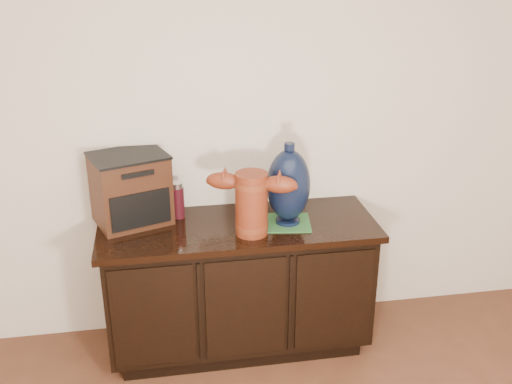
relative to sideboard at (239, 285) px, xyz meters
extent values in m
plane|color=silver|center=(0.00, 0.27, 0.91)|extent=(4.50, 0.00, 4.50)
cube|color=black|center=(0.00, 0.00, -0.35)|extent=(1.29, 0.45, 0.08)
cube|color=black|center=(0.00, 0.00, 0.01)|extent=(1.40, 0.50, 0.64)
cube|color=black|center=(0.00, 0.00, 0.35)|extent=(1.46, 0.56, 0.03)
cube|color=black|center=(-0.47, -0.25, 0.01)|extent=(0.41, 0.01, 0.56)
cube|color=black|center=(0.00, -0.25, 0.01)|extent=(0.41, 0.01, 0.56)
cube|color=black|center=(0.47, -0.25, 0.01)|extent=(0.41, 0.01, 0.56)
cylinder|color=maroon|center=(0.05, -0.11, 0.53)|extent=(0.21, 0.21, 0.33)
cylinder|color=#46180D|center=(0.05, -0.11, 0.41)|extent=(0.22, 0.22, 0.03)
cylinder|color=#46180D|center=(0.05, -0.11, 0.64)|extent=(0.22, 0.22, 0.03)
ellipsoid|color=maroon|center=(-0.08, -0.07, 0.65)|extent=(0.19, 0.14, 0.09)
ellipsoid|color=maroon|center=(0.19, -0.16, 0.65)|extent=(0.19, 0.14, 0.09)
cube|color=#381B0E|center=(-0.54, 0.13, 0.55)|extent=(0.44, 0.39, 0.36)
cube|color=black|center=(-0.49, -0.01, 0.49)|extent=(0.30, 0.11, 0.19)
cube|color=black|center=(-0.54, 0.13, 0.74)|extent=(0.45, 0.41, 0.01)
cube|color=#2C6230|center=(0.26, -0.03, 0.37)|extent=(0.27, 0.27, 0.01)
cylinder|color=black|center=(0.26, -0.03, 0.38)|extent=(0.13, 0.13, 0.02)
ellipsoid|color=black|center=(0.26, -0.03, 0.58)|extent=(0.26, 0.26, 0.38)
cylinder|color=black|center=(0.26, -0.03, 0.79)|extent=(0.05, 0.05, 0.04)
cylinder|color=#560E1A|center=(-0.30, 0.14, 0.45)|extent=(0.07, 0.07, 0.17)
cylinder|color=silver|center=(-0.30, 0.14, 0.55)|extent=(0.06, 0.06, 0.03)
camera|label=1|loc=(-0.38, -2.81, 1.73)|focal=42.00mm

